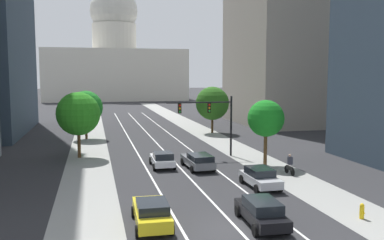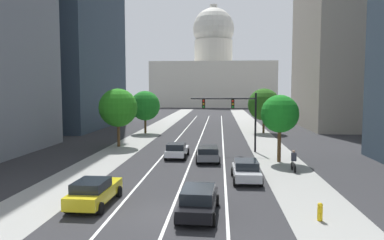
% 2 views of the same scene
% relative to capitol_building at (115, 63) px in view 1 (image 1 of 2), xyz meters
% --- Properties ---
extents(ground_plane, '(400.00, 400.00, 0.00)m').
position_rel_capitol_building_xyz_m(ground_plane, '(0.00, -81.28, -12.22)').
color(ground_plane, '#2B2B2D').
extents(sidewalk_left, '(4.06, 130.00, 0.01)m').
position_rel_capitol_building_xyz_m(sidewalk_left, '(-7.88, -86.28, -12.21)').
color(sidewalk_left, gray).
rests_on(sidewalk_left, ground).
extents(sidewalk_right, '(4.06, 130.00, 0.01)m').
position_rel_capitol_building_xyz_m(sidewalk_right, '(7.88, -86.28, -12.21)').
color(sidewalk_right, gray).
rests_on(sidewalk_right, ground).
extents(lane_stripe_left, '(0.16, 90.00, 0.01)m').
position_rel_capitol_building_xyz_m(lane_stripe_left, '(-2.93, -96.28, -12.21)').
color(lane_stripe_left, white).
rests_on(lane_stripe_left, ground).
extents(lane_stripe_center, '(0.16, 90.00, 0.01)m').
position_rel_capitol_building_xyz_m(lane_stripe_center, '(0.00, -96.28, -12.21)').
color(lane_stripe_center, white).
rests_on(lane_stripe_center, ground).
extents(lane_stripe_right, '(0.16, 90.00, 0.01)m').
position_rel_capitol_building_xyz_m(lane_stripe_right, '(2.93, -96.28, -12.21)').
color(lane_stripe_right, white).
rests_on(lane_stripe_right, ground).
extents(capitol_building, '(44.43, 25.53, 37.81)m').
position_rel_capitol_building_xyz_m(capitol_building, '(0.00, 0.00, 0.00)').
color(capitol_building, beige).
rests_on(capitol_building, ground).
extents(car_black, '(2.10, 4.63, 1.45)m').
position_rel_capitol_building_xyz_m(car_black, '(1.46, -121.43, -11.45)').
color(car_black, black).
rests_on(car_black, ground).
extents(car_white, '(2.03, 4.19, 1.43)m').
position_rel_capitol_building_xyz_m(car_white, '(-1.47, -105.88, -11.49)').
color(car_white, silver).
rests_on(car_white, ground).
extents(car_silver, '(2.02, 4.24, 1.44)m').
position_rel_capitol_building_xyz_m(car_silver, '(4.39, -114.13, -11.46)').
color(car_silver, '#B2B5BA').
rests_on(car_silver, ground).
extents(car_gray, '(2.29, 4.87, 1.39)m').
position_rel_capitol_building_xyz_m(car_gray, '(1.47, -107.24, -11.47)').
color(car_gray, slate).
rests_on(car_gray, ground).
extents(car_yellow, '(2.08, 4.69, 1.49)m').
position_rel_capitol_building_xyz_m(car_yellow, '(-4.39, -120.23, -11.45)').
color(car_yellow, yellow).
rests_on(car_yellow, ground).
extents(traffic_signal_mast, '(6.71, 0.39, 6.06)m').
position_rel_capitol_building_xyz_m(traffic_signal_mast, '(4.02, -102.19, -7.95)').
color(traffic_signal_mast, black).
rests_on(traffic_signal_mast, ground).
extents(fire_hydrant, '(0.26, 0.35, 0.91)m').
position_rel_capitol_building_xyz_m(fire_hydrant, '(7.43, -121.79, -11.75)').
color(fire_hydrant, yellow).
rests_on(fire_hydrant, ground).
extents(cyclist, '(0.37, 1.70, 1.72)m').
position_rel_capitol_building_xyz_m(cyclist, '(8.27, -111.03, -11.37)').
color(cyclist, black).
rests_on(cyclist, ground).
extents(street_tree_mid_left, '(4.27, 4.27, 6.51)m').
position_rel_capitol_building_xyz_m(street_tree_mid_left, '(-8.77, -99.61, -7.86)').
color(street_tree_mid_left, '#51381E').
rests_on(street_tree_mid_left, ground).
extents(street_tree_near_right, '(3.32, 3.32, 5.94)m').
position_rel_capitol_building_xyz_m(street_tree_near_right, '(7.77, -107.12, -7.96)').
color(street_tree_near_right, '#51381E').
rests_on(street_tree_near_right, ground).
extents(street_tree_near_left, '(4.29, 4.29, 6.19)m').
position_rel_capitol_building_xyz_m(street_tree_near_left, '(-8.26, -87.28, -8.19)').
color(street_tree_near_left, '#51381E').
rests_on(street_tree_near_left, ground).
extents(street_tree_mid_right, '(4.68, 4.68, 6.54)m').
position_rel_capitol_building_xyz_m(street_tree_mid_right, '(8.94, -85.63, -8.02)').
color(street_tree_mid_right, '#51381E').
rests_on(street_tree_mid_right, ground).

